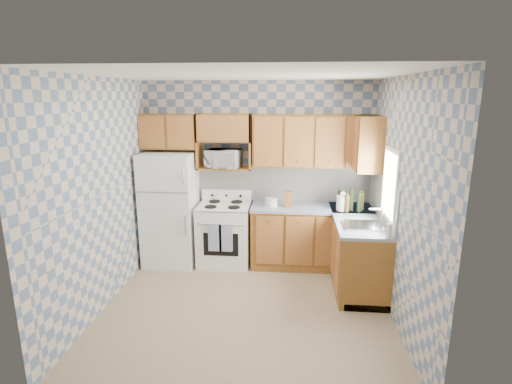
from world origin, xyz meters
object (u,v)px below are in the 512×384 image
stove_body (225,235)px  electric_kettle (342,203)px  refrigerator (170,209)px  microwave (223,159)px

stove_body → electric_kettle: size_ratio=4.24×
stove_body → refrigerator: bearing=-178.2°
refrigerator → microwave: size_ratio=3.45×
electric_kettle → stove_body: bearing=175.1°
microwave → electric_kettle: bearing=1.3°
stove_body → microwave: (-0.02, 0.12, 1.13)m
stove_body → electric_kettle: 1.80m
stove_body → electric_kettle: bearing=-4.9°
microwave → electric_kettle: microwave is taller
refrigerator → microwave: microwave is taller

